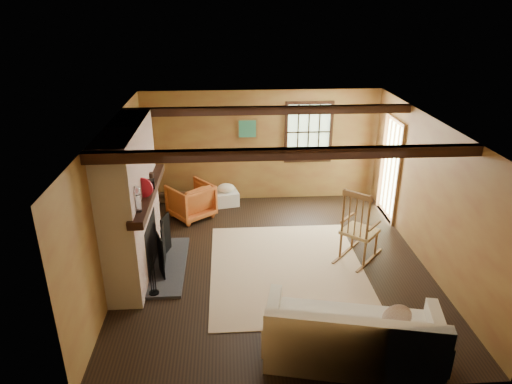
{
  "coord_description": "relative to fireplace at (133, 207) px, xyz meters",
  "views": [
    {
      "loc": [
        -0.73,
        -6.57,
        4.11
      ],
      "look_at": [
        -0.27,
        0.4,
        1.14
      ],
      "focal_mm": 32.0,
      "sensor_mm": 36.0,
      "label": 1
    }
  ],
  "objects": [
    {
      "name": "basket_pillow",
      "position": [
        1.45,
        2.42,
        -0.71
      ],
      "size": [
        0.45,
        0.4,
        0.18
      ],
      "primitive_type": "ellipsoid",
      "rotation": [
        0.0,
        0.0,
        -0.34
      ],
      "color": "white",
      "rests_on": "laundry_basket"
    },
    {
      "name": "room_envelope",
      "position": [
        2.45,
        0.26,
        0.53
      ],
      "size": [
        5.02,
        5.52,
        2.44
      ],
      "color": "olive",
      "rests_on": "ground"
    },
    {
      "name": "fireplace",
      "position": [
        0.0,
        0.0,
        0.0
      ],
      "size": [
        1.02,
        2.3,
        2.4
      ],
      "color": "brown",
      "rests_on": "ground"
    },
    {
      "name": "rug",
      "position": [
        2.43,
        -0.2,
        -1.1
      ],
      "size": [
        2.5,
        3.0,
        0.01
      ],
      "primitive_type": "cube",
      "color": "beige",
      "rests_on": "ground"
    },
    {
      "name": "rocking_chair",
      "position": [
        3.65,
        0.06,
        -0.56
      ],
      "size": [
        0.99,
        1.02,
        1.3
      ],
      "rotation": [
        0.0,
        0.0,
        2.41
      ],
      "color": "tan",
      "rests_on": "ground"
    },
    {
      "name": "armchair",
      "position": [
        0.73,
        1.89,
        -0.75
      ],
      "size": [
        1.08,
        1.09,
        0.71
      ],
      "primitive_type": "imported",
      "rotation": [
        0.0,
        0.0,
        -2.48
      ],
      "color": "#BF6026",
      "rests_on": "ground"
    },
    {
      "name": "ground",
      "position": [
        2.23,
        0.0,
        -1.1
      ],
      "size": [
        5.5,
        5.5,
        0.0
      ],
      "primitive_type": "plane",
      "color": "black",
      "rests_on": "ground"
    },
    {
      "name": "sofa",
      "position": [
        2.95,
        -2.27,
        -0.8
      ],
      "size": [
        2.26,
        1.36,
        0.85
      ],
      "rotation": [
        0.0,
        0.0,
        -0.22
      ],
      "color": "white",
      "rests_on": "ground"
    },
    {
      "name": "laundry_basket",
      "position": [
        1.45,
        2.42,
        -0.95
      ],
      "size": [
        0.57,
        0.47,
        0.3
      ],
      "primitive_type": "cube",
      "rotation": [
        0.0,
        0.0,
        0.2
      ],
      "color": "white",
      "rests_on": "ground"
    },
    {
      "name": "firewood_pile",
      "position": [
        0.26,
        2.6,
        -0.97
      ],
      "size": [
        0.72,
        0.13,
        0.26
      ],
      "color": "brown",
      "rests_on": "ground"
    }
  ]
}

